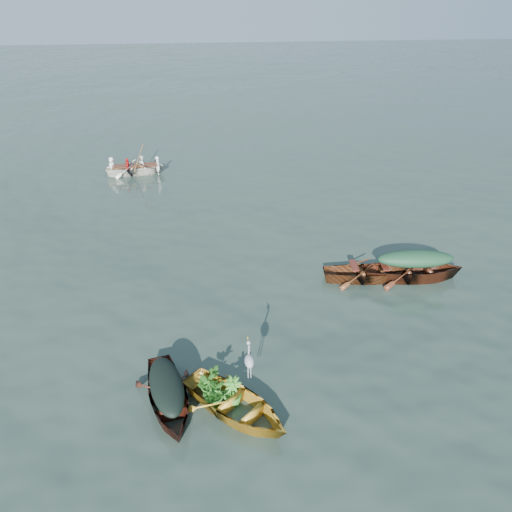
{
  "coord_description": "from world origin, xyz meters",
  "views": [
    {
      "loc": [
        -2.32,
        -10.18,
        8.41
      ],
      "look_at": [
        -0.7,
        3.87,
        0.5
      ],
      "focal_mm": 35.0,
      "sensor_mm": 36.0,
      "label": 1
    }
  ],
  "objects_px": {
    "dark_covered_boat": "(169,405)",
    "open_wooden_boat": "(367,280)",
    "green_tarp_boat": "(412,279)",
    "heron": "(249,367)",
    "yellow_dinghy": "(236,413)",
    "rowed_boat": "(136,174)"
  },
  "relations": [
    {
      "from": "dark_covered_boat",
      "to": "open_wooden_boat",
      "type": "height_order",
      "value": "open_wooden_boat"
    },
    {
      "from": "rowed_boat",
      "to": "dark_covered_boat",
      "type": "bearing_deg",
      "value": -176.33
    },
    {
      "from": "open_wooden_boat",
      "to": "dark_covered_boat",
      "type": "bearing_deg",
      "value": 133.11
    },
    {
      "from": "yellow_dinghy",
      "to": "green_tarp_boat",
      "type": "relative_size",
      "value": 0.78
    },
    {
      "from": "heron",
      "to": "open_wooden_boat",
      "type": "bearing_deg",
      "value": 2.86
    },
    {
      "from": "dark_covered_boat",
      "to": "green_tarp_boat",
      "type": "relative_size",
      "value": 0.8
    },
    {
      "from": "heron",
      "to": "green_tarp_boat",
      "type": "bearing_deg",
      "value": -6.16
    },
    {
      "from": "yellow_dinghy",
      "to": "green_tarp_boat",
      "type": "distance_m",
      "value": 7.81
    },
    {
      "from": "dark_covered_boat",
      "to": "rowed_boat",
      "type": "bearing_deg",
      "value": 85.88
    },
    {
      "from": "dark_covered_boat",
      "to": "open_wooden_boat",
      "type": "xyz_separation_m",
      "value": [
        6.09,
        4.66,
        0.0
      ]
    },
    {
      "from": "dark_covered_boat",
      "to": "heron",
      "type": "relative_size",
      "value": 3.79
    },
    {
      "from": "yellow_dinghy",
      "to": "dark_covered_boat",
      "type": "xyz_separation_m",
      "value": [
        -1.48,
        0.41,
        0.0
      ]
    },
    {
      "from": "open_wooden_boat",
      "to": "heron",
      "type": "height_order",
      "value": "heron"
    },
    {
      "from": "green_tarp_boat",
      "to": "heron",
      "type": "relative_size",
      "value": 4.74
    },
    {
      "from": "yellow_dinghy",
      "to": "green_tarp_boat",
      "type": "bearing_deg",
      "value": -5.36
    },
    {
      "from": "yellow_dinghy",
      "to": "dark_covered_boat",
      "type": "distance_m",
      "value": 1.54
    },
    {
      "from": "yellow_dinghy",
      "to": "heron",
      "type": "relative_size",
      "value": 3.71
    },
    {
      "from": "yellow_dinghy",
      "to": "open_wooden_boat",
      "type": "distance_m",
      "value": 6.85
    },
    {
      "from": "green_tarp_boat",
      "to": "open_wooden_boat",
      "type": "distance_m",
      "value": 1.44
    },
    {
      "from": "open_wooden_boat",
      "to": "heron",
      "type": "bearing_deg",
      "value": 143.21
    },
    {
      "from": "rowed_boat",
      "to": "heron",
      "type": "bearing_deg",
      "value": -169.77
    },
    {
      "from": "yellow_dinghy",
      "to": "rowed_boat",
      "type": "relative_size",
      "value": 0.87
    }
  ]
}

